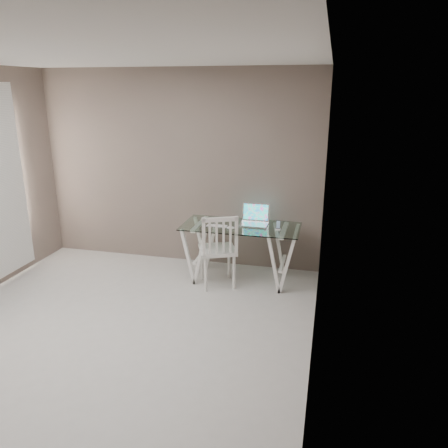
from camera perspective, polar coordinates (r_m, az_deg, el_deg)
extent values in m
plane|color=#B7B4AF|center=(4.70, -14.85, -14.43)|extent=(4.50, 4.50, 0.00)
cube|color=white|center=(4.03, -17.99, 20.38)|extent=(4.00, 4.50, 0.02)
cube|color=#6C5D54|center=(6.17, -5.93, 7.17)|extent=(4.00, 0.02, 2.70)
cube|color=#6C5D54|center=(3.63, 12.33, -0.41)|extent=(0.02, 4.50, 2.70)
cube|color=silver|center=(5.58, 2.23, -0.29)|extent=(1.50, 0.70, 0.01)
cube|color=white|center=(5.83, -3.12, -3.44)|extent=(0.24, 0.62, 0.72)
cube|color=white|center=(5.63, 7.69, -4.36)|extent=(0.24, 0.62, 0.72)
cube|color=silver|center=(5.53, -0.84, -3.40)|extent=(0.58, 0.58, 0.04)
cylinder|color=silver|center=(5.44, -2.41, -6.59)|extent=(0.04, 0.04, 0.45)
cylinder|color=silver|center=(5.49, 1.31, -6.35)|extent=(0.04, 0.04, 0.45)
cylinder|color=silver|center=(5.76, -2.86, -5.17)|extent=(0.04, 0.04, 0.45)
cylinder|color=silver|center=(5.81, 0.65, -4.95)|extent=(0.04, 0.04, 0.45)
cube|color=silver|center=(5.25, -0.51, -1.66)|extent=(0.42, 0.20, 0.49)
cube|color=silver|center=(5.62, 3.90, -0.03)|extent=(0.36, 0.25, 0.02)
cube|color=#19D899|center=(5.73, 4.18, 1.58)|extent=(0.36, 0.05, 0.24)
cube|color=silver|center=(5.56, -0.94, -0.26)|extent=(0.28, 0.12, 0.01)
ellipsoid|color=white|center=(5.44, 0.86, -0.49)|extent=(0.11, 0.06, 0.03)
cube|color=white|center=(5.46, 7.06, -0.68)|extent=(0.06, 0.06, 0.01)
cube|color=black|center=(5.45, 7.10, -0.06)|extent=(0.05, 0.03, 0.10)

